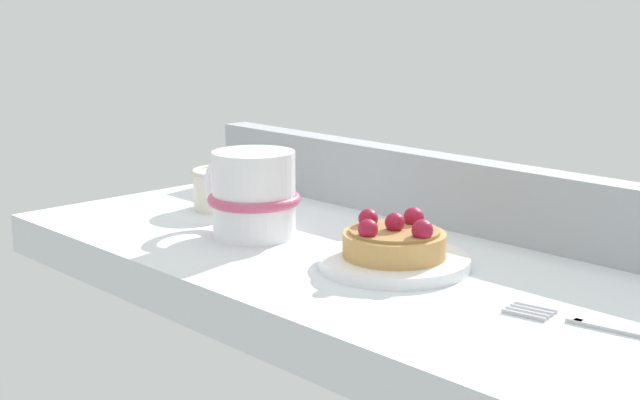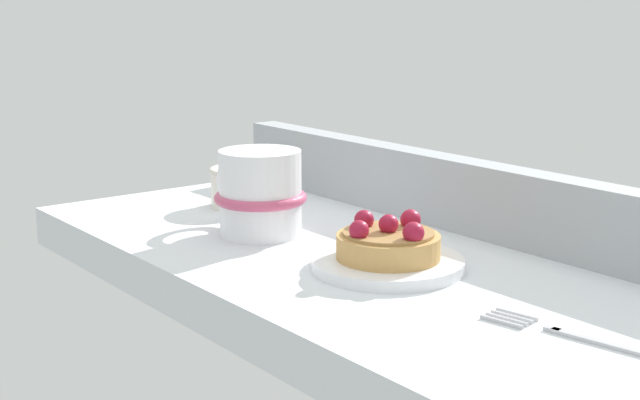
{
  "view_description": "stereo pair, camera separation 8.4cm",
  "coord_description": "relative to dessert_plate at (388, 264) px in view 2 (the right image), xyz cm",
  "views": [
    {
      "loc": [
        56.19,
        -58.4,
        23.31
      ],
      "look_at": [
        -3.3,
        -1.69,
        4.91
      ],
      "focal_mm": 50.93,
      "sensor_mm": 36.0,
      "label": 1
    },
    {
      "loc": [
        61.67,
        -52.02,
        23.31
      ],
      "look_at": [
        -3.3,
        -1.69,
        4.91
      ],
      "focal_mm": 50.93,
      "sensor_mm": 36.0,
      "label": 2
    }
  ],
  "objects": [
    {
      "name": "window_rail_back",
      "position": [
        -5.11,
        15.32,
        3.17
      ],
      "size": [
        72.96,
        3.26,
        7.32
      ],
      "primitive_type": "cube",
      "color": "#9EA3A8",
      "rests_on": "ground_plane"
    },
    {
      "name": "dessert_plate",
      "position": [
        0.0,
        0.0,
        0.0
      ],
      "size": [
        13.43,
        13.43,
        1.05
      ],
      "color": "white",
      "rests_on": "ground_plane"
    },
    {
      "name": "raspberry_tart",
      "position": [
        0.0,
        0.0,
        1.97
      ],
      "size": [
        9.11,
        9.11,
        3.93
      ],
      "color": "tan",
      "rests_on": "dessert_plate"
    },
    {
      "name": "coffee_mug",
      "position": [
        -17.06,
        -2.02,
        3.74
      ],
      "size": [
        12.52,
        9.29,
        8.58
      ],
      "color": "white",
      "rests_on": "ground_plane"
    },
    {
      "name": "dessert_fork",
      "position": [
        20.77,
        -0.44,
        -0.19
      ],
      "size": [
        15.79,
        4.23,
        0.6
      ],
      "color": "#B7B7BC",
      "rests_on": "ground_plane"
    },
    {
      "name": "ground_plane",
      "position": [
        -5.11,
        0.68,
        -2.58
      ],
      "size": [
        74.45,
        32.52,
        4.18
      ],
      "primitive_type": "cube",
      "color": "silver"
    },
    {
      "name": "sugar_bowl",
      "position": [
        -28.52,
        3.58,
        1.89
      ],
      "size": [
        7.85,
        7.85,
        4.48
      ],
      "color": "silver",
      "rests_on": "ground_plane"
    }
  ]
}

